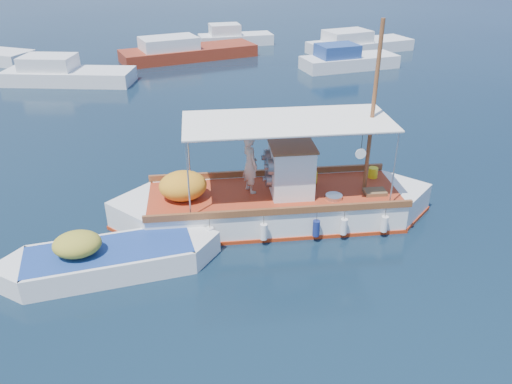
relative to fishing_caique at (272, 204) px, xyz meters
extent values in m
plane|color=black|center=(-0.06, -0.66, -0.54)|extent=(160.00, 160.00, 0.00)
cube|color=white|center=(0.06, 0.00, -0.19)|extent=(7.73, 3.03, 1.11)
cube|color=white|center=(-3.72, 0.25, -0.19)|extent=(2.52, 2.52, 1.11)
cube|color=white|center=(3.84, -0.26, -0.19)|extent=(2.52, 2.52, 1.11)
cube|color=#A62D10|center=(0.06, 0.00, -0.52)|extent=(7.84, 3.12, 0.18)
cube|color=#A23319|center=(0.06, 0.00, 0.34)|extent=(7.72, 2.83, 0.06)
cube|color=brown|center=(0.14, 1.27, 0.47)|extent=(7.67, 0.62, 0.20)
cube|color=brown|center=(-0.03, -1.28, 0.47)|extent=(7.67, 0.62, 0.20)
cube|color=white|center=(0.56, -0.04, 1.12)|extent=(1.30, 1.39, 1.52)
cube|color=brown|center=(0.56, -0.04, 1.91)|extent=(1.41, 1.50, 0.06)
cylinder|color=slate|center=(-0.12, -0.32, 1.43)|extent=(0.26, 0.52, 0.51)
cylinder|color=slate|center=(-0.07, 0.33, 1.43)|extent=(0.26, 0.52, 0.51)
cylinder|color=slate|center=(-0.09, 0.01, 0.87)|extent=(0.26, 0.52, 0.51)
cylinder|color=brown|center=(2.88, -0.20, 2.89)|extent=(0.13, 0.13, 5.05)
cylinder|color=brown|center=(2.07, -0.14, 2.49)|extent=(1.82, 0.20, 0.08)
cylinder|color=silver|center=(-2.39, 1.27, 1.50)|extent=(0.05, 0.05, 2.27)
cylinder|color=silver|center=(-2.54, -0.94, 1.50)|extent=(0.05, 0.05, 2.27)
cylinder|color=silver|center=(3.36, 0.89, 1.50)|extent=(0.05, 0.05, 2.27)
cylinder|color=silver|center=(3.21, -1.33, 1.50)|extent=(0.05, 0.05, 2.27)
cube|color=white|center=(0.41, -0.03, 2.66)|extent=(6.11, 2.82, 0.04)
ellipsoid|color=orange|center=(-2.66, 0.18, 0.79)|extent=(1.49, 1.30, 0.85)
cube|color=yellow|center=(1.41, 0.46, 0.57)|extent=(0.26, 0.20, 0.40)
cylinder|color=yellow|center=(3.43, 0.48, 0.54)|extent=(0.32, 0.32, 0.34)
cube|color=brown|center=(3.06, -0.61, 0.43)|extent=(0.69, 0.50, 0.12)
cylinder|color=#B2B2B2|center=(1.73, -0.68, 0.43)|extent=(0.54, 0.54, 0.12)
cylinder|color=white|center=(2.20, -1.21, 2.01)|extent=(0.30, 0.05, 0.30)
cylinder|color=white|center=(-2.05, -1.28, -0.09)|extent=(0.22, 0.22, 0.49)
cylinder|color=navy|center=(0.97, -1.48, -0.09)|extent=(0.22, 0.22, 0.49)
cylinder|color=white|center=(2.99, -1.62, -0.09)|extent=(0.22, 0.22, 0.49)
imported|color=#BFB29E|center=(-0.63, 0.27, 1.28)|extent=(0.61, 0.76, 1.81)
cube|color=white|center=(-4.74, -1.78, -0.31)|extent=(4.42, 2.12, 0.83)
cube|color=white|center=(-6.86, -2.01, -0.31)|extent=(1.66, 1.66, 0.83)
cube|color=white|center=(-2.62, -1.55, -0.31)|extent=(1.66, 1.66, 0.83)
cube|color=navy|center=(-4.74, -1.78, 0.09)|extent=(4.40, 1.93, 0.05)
ellipsoid|color=#AA9E30|center=(-5.48, -1.86, 0.41)|extent=(1.32, 1.13, 0.61)
cube|color=silver|center=(-8.36, 17.55, -0.24)|extent=(7.77, 4.10, 1.00)
cube|color=silver|center=(-9.44, 17.81, 0.66)|extent=(3.36, 2.69, 0.80)
cube|color=maroon|center=(-1.00, 22.60, -0.24)|extent=(9.77, 5.13, 1.00)
cube|color=silver|center=(-2.36, 22.24, 0.66)|extent=(4.23, 3.27, 0.80)
cube|color=silver|center=(9.09, 17.92, -0.24)|extent=(6.55, 3.12, 1.00)
cube|color=navy|center=(8.16, 17.78, 0.66)|extent=(2.77, 2.23, 0.80)
cube|color=silver|center=(11.65, 22.64, -0.24)|extent=(8.28, 4.32, 1.00)
cube|color=silver|center=(10.50, 22.37, 0.66)|extent=(3.58, 2.87, 0.80)
cube|color=silver|center=(2.95, 26.87, -0.24)|extent=(5.82, 2.36, 1.00)
cube|color=silver|center=(2.09, 26.81, 0.66)|extent=(2.38, 1.84, 0.80)
camera|label=1|loc=(-2.98, -13.09, 7.46)|focal=35.00mm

